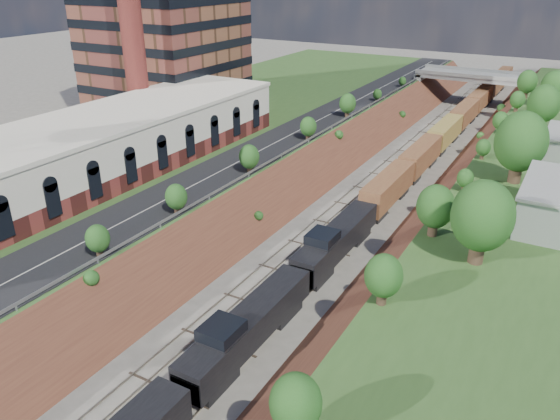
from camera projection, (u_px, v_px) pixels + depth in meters
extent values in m
cube|color=#335523|center=(176.00, 145.00, 86.95)|extent=(44.00, 180.00, 5.00)
cube|color=brown|center=(298.00, 184.00, 78.09)|extent=(10.00, 180.00, 10.00)
cube|color=brown|center=(453.00, 216.00, 68.20)|extent=(10.00, 180.00, 10.00)
cube|color=gray|center=(352.00, 195.00, 74.28)|extent=(1.58, 180.00, 0.18)
cube|color=gray|center=(389.00, 202.00, 71.94)|extent=(1.58, 180.00, 0.18)
cube|color=black|center=(270.00, 146.00, 78.04)|extent=(8.00, 180.00, 0.10)
cube|color=#99999E|center=(296.00, 147.00, 75.99)|extent=(0.06, 171.00, 0.30)
cube|color=maroon|center=(89.00, 170.00, 65.78)|extent=(14.00, 62.00, 2.20)
cube|color=#EEE2CC|center=(85.00, 144.00, 64.44)|extent=(14.00, 62.00, 4.30)
cube|color=#EEE2CC|center=(82.00, 124.00, 63.46)|extent=(14.30, 62.30, 0.50)
cube|color=gray|center=(421.00, 86.00, 126.21)|extent=(1.50, 8.00, 6.20)
cube|color=gray|center=(528.00, 96.00, 115.87)|extent=(1.50, 8.00, 6.20)
cube|color=gray|center=(474.00, 77.00, 119.76)|extent=(24.00, 8.00, 1.00)
cube|color=gray|center=(471.00, 76.00, 116.26)|extent=(24.00, 0.30, 0.80)
cube|color=gray|center=(478.00, 70.00, 122.61)|extent=(24.00, 0.30, 0.80)
cylinder|color=#473323|center=(477.00, 249.00, 47.05)|extent=(1.30, 1.30, 2.62)
ellipsoid|color=#26521D|center=(483.00, 216.00, 45.75)|extent=(5.25, 5.25, 6.30)
cylinder|color=#473323|center=(61.00, 275.00, 44.42)|extent=(0.66, 0.66, 1.22)
ellipsoid|color=#26521D|center=(58.00, 259.00, 43.82)|extent=(2.45, 2.45, 2.94)
cube|color=black|center=(249.00, 326.00, 43.94)|extent=(2.72, 16.33, 2.51)
cube|color=black|center=(337.00, 239.00, 57.68)|extent=(2.72, 16.33, 2.51)
cube|color=brown|center=(465.00, 113.00, 105.35)|extent=(2.72, 102.29, 3.27)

